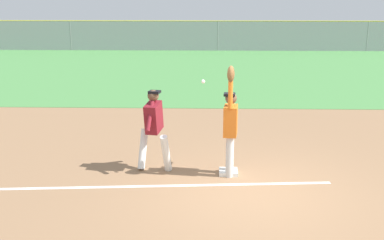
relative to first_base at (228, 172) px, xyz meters
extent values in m
plane|color=#936D4C|center=(0.34, -0.98, -0.04)|extent=(75.44, 75.44, 0.00)
cube|color=#4C8C47|center=(0.34, 14.51, -0.04)|extent=(40.58, 17.36, 0.01)
cube|color=white|center=(-4.00, -0.90, -0.04)|extent=(11.97, 1.05, 0.01)
cube|color=white|center=(0.00, 0.00, 0.00)|extent=(0.39, 0.39, 0.08)
cylinder|color=silver|center=(0.03, 0.04, 0.39)|extent=(0.17, 0.17, 0.85)
cylinder|color=silver|center=(0.01, -0.16, 0.39)|extent=(0.17, 0.17, 0.85)
cube|color=orange|center=(0.02, -0.06, 1.11)|extent=(0.31, 0.47, 0.60)
sphere|color=brown|center=(0.02, -0.06, 1.56)|extent=(0.25, 0.25, 0.23)
cube|color=black|center=(-0.01, -0.06, 1.64)|extent=(0.24, 0.22, 0.05)
cylinder|color=orange|center=(-0.01, -0.28, 1.72)|extent=(0.10, 0.10, 0.62)
cylinder|color=orange|center=(0.04, 0.16, 1.41)|extent=(0.16, 0.63, 0.09)
ellipsoid|color=brown|center=(-0.01, -0.28, 2.08)|extent=(0.17, 0.29, 0.32)
cylinder|color=white|center=(-1.28, 0.02, 0.38)|extent=(0.24, 0.45, 0.85)
cylinder|color=white|center=(-1.79, 0.30, 0.38)|extent=(0.24, 0.45, 0.85)
cube|color=maroon|center=(-1.54, 0.16, 1.11)|extent=(0.37, 0.57, 0.66)
sphere|color=brown|center=(-1.54, 0.16, 1.56)|extent=(0.27, 0.27, 0.23)
cube|color=black|center=(-1.51, 0.15, 1.64)|extent=(0.26, 0.24, 0.05)
cylinder|color=maroon|center=(-1.49, 0.37, 1.19)|extent=(0.18, 0.41, 0.58)
cylinder|color=maroon|center=(-1.59, -0.06, 1.19)|extent=(0.18, 0.41, 0.58)
sphere|color=white|center=(-0.53, -0.26, 1.93)|extent=(0.07, 0.07, 0.07)
cube|color=#93999E|center=(0.34, 23.19, 0.95)|extent=(40.58, 0.06, 1.98)
cylinder|color=yellow|center=(0.34, 23.19, 1.97)|extent=(40.58, 0.06, 0.06)
cylinder|color=gray|center=(-9.80, 23.19, 0.95)|extent=(0.08, 0.08, 1.98)
cylinder|color=gray|center=(0.34, 23.19, 0.95)|extent=(0.08, 0.08, 1.98)
cylinder|color=gray|center=(10.49, 23.19, 0.95)|extent=(0.08, 0.08, 1.98)
cube|color=#1E6B33|center=(-6.49, 27.01, 0.53)|extent=(4.54, 2.26, 0.55)
cube|color=#2D333D|center=(-6.49, 27.01, 1.01)|extent=(2.34, 1.92, 0.40)
cylinder|color=black|center=(-5.13, 28.08, 0.26)|extent=(0.62, 0.27, 0.60)
cylinder|color=black|center=(-4.97, 26.18, 0.26)|extent=(0.62, 0.27, 0.60)
cylinder|color=black|center=(-8.02, 27.84, 0.26)|extent=(0.62, 0.27, 0.60)
cylinder|color=black|center=(-7.86, 25.94, 0.26)|extent=(0.62, 0.27, 0.60)
cube|color=white|center=(-1.37, 27.23, 0.53)|extent=(4.47, 2.07, 0.55)
cube|color=#2D333D|center=(-1.37, 27.23, 1.01)|extent=(2.27, 1.83, 0.40)
cylinder|color=black|center=(0.11, 28.12, 0.26)|extent=(0.61, 0.24, 0.60)
cylinder|color=black|center=(0.04, 26.22, 0.26)|extent=(0.61, 0.24, 0.60)
cylinder|color=black|center=(-2.79, 28.23, 0.26)|extent=(0.61, 0.24, 0.60)
cylinder|color=black|center=(-2.86, 26.33, 0.26)|extent=(0.61, 0.24, 0.60)
cube|color=#B21E1E|center=(3.97, 26.52, 0.53)|extent=(4.49, 2.11, 0.55)
cube|color=#2D333D|center=(3.97, 26.52, 1.01)|extent=(2.28, 1.85, 0.40)
cylinder|color=black|center=(5.37, 27.54, 0.26)|extent=(0.61, 0.25, 0.60)
cylinder|color=black|center=(5.46, 25.64, 0.26)|extent=(0.61, 0.25, 0.60)
cylinder|color=black|center=(2.47, 27.40, 0.26)|extent=(0.61, 0.25, 0.60)
cylinder|color=black|center=(2.56, 25.50, 0.26)|extent=(0.61, 0.25, 0.60)
camera|label=1|loc=(-0.49, -8.99, 3.47)|focal=43.44mm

